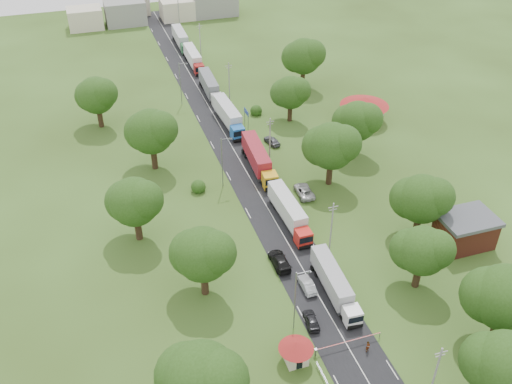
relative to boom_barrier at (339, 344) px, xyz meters
name	(u,v)px	position (x,y,z in m)	size (l,w,h in m)	color
ground	(280,230)	(1.36, 25.00, -0.89)	(260.00, 260.00, 0.00)	#2F4316
road	(244,167)	(1.36, 45.00, -0.89)	(8.00, 200.00, 0.04)	black
boom_barrier	(339,344)	(0.00, 0.00, 0.00)	(9.22, 0.35, 1.18)	slate
guard_booth	(296,349)	(-5.84, 0.00, 1.27)	(4.40, 4.40, 3.45)	beige
info_sign	(246,115)	(6.56, 60.00, 2.11)	(0.12, 3.10, 4.10)	slate
pole_0	(435,374)	(6.86, -10.00, 3.79)	(1.60, 0.24, 9.00)	gray
pole_1	(332,226)	(6.86, 18.00, 3.79)	(1.60, 0.24, 9.00)	gray
pole_2	(270,139)	(6.86, 46.00, 3.79)	(1.60, 0.24, 9.00)	gray
pole_3	(229,81)	(6.86, 74.00, 3.79)	(1.60, 0.24, 9.00)	gray
pole_4	(200,40)	(6.86, 102.00, 3.79)	(1.60, 0.24, 9.00)	gray
pole_5	(178,9)	(6.86, 130.00, 3.79)	(1.60, 0.24, 9.00)	gray
lamp_0	(296,298)	(-3.99, 5.00, 4.66)	(2.03, 0.22, 10.00)	slate
lamp_1	(223,160)	(-3.99, 40.00, 4.66)	(2.03, 0.22, 10.00)	slate
lamp_2	(181,82)	(-3.99, 75.00, 4.66)	(2.03, 0.22, 10.00)	slate
tree_0	(506,364)	(13.35, -12.84, 6.33)	(8.80, 8.80, 11.07)	#382616
tree_1	(505,297)	(19.34, -4.83, 6.96)	(9.60, 9.60, 12.05)	#382616
tree_2	(422,250)	(15.35, 7.14, 5.70)	(8.00, 8.00, 10.10)	#382616
tree_3	(422,198)	(21.35, 17.16, 6.33)	(8.80, 8.80, 11.07)	#382616
tree_4	(331,146)	(14.34, 35.17, 6.96)	(9.60, 9.60, 12.05)	#382616
tree_5	(357,121)	(23.35, 43.16, 6.33)	(8.80, 8.80, 11.07)	#382616
tree_6	(290,92)	(16.35, 60.14, 5.70)	(8.00, 8.00, 10.10)	#382616
tree_7	(303,56)	(25.34, 75.17, 6.96)	(9.60, 9.60, 12.05)	#382616
tree_9	(201,379)	(-18.66, -4.83, 6.96)	(9.60, 9.60, 12.05)	#382616
tree_10	(202,254)	(-13.65, 15.16, 6.33)	(8.80, 8.80, 11.07)	#382616
tree_11	(134,201)	(-20.65, 30.16, 6.33)	(8.80, 8.80, 11.07)	#382616
tree_12	(151,131)	(-14.66, 50.17, 6.96)	(9.60, 9.60, 12.05)	#382616
tree_13	(96,95)	(-22.65, 70.16, 6.33)	(8.80, 8.80, 11.07)	#382616
house_brick	(465,230)	(27.36, 13.00, 1.76)	(8.60, 6.60, 5.20)	maroon
house_cream	(364,105)	(31.36, 55.00, 2.75)	(10.08, 10.08, 5.80)	beige
distant_town	(160,9)	(2.04, 135.00, 2.60)	(52.00, 8.00, 8.00)	gray
truck_0	(334,283)	(3.50, 9.24, 1.10)	(2.88, 13.59, 3.75)	white
truck_1	(289,212)	(3.44, 26.63, 1.23)	(2.70, 14.44, 4.00)	red
truck_2	(258,159)	(3.72, 43.67, 1.39)	(3.43, 15.55, 4.29)	gold
truck_3	(229,116)	(3.26, 62.11, 1.36)	(3.14, 15.36, 4.25)	#1C5AA9
truck_4	(210,86)	(3.28, 78.13, 1.26)	(2.97, 14.68, 4.06)	#B5B5B5
truck_5	(193,58)	(3.53, 96.18, 1.22)	(2.55, 14.37, 3.98)	maroon
truck_6	(181,38)	(3.43, 111.31, 1.29)	(2.77, 14.83, 4.11)	#2B733D
car_lane_front	(311,320)	(-1.64, 5.00, -0.21)	(1.60, 3.99, 1.36)	black
car_lane_mid	(307,285)	(0.36, 11.34, -0.18)	(1.51, 4.34, 1.43)	#AEB2B7
car_lane_rear	(280,261)	(-1.64, 17.24, -0.08)	(2.28, 5.60, 1.63)	black
car_verge_near	(304,191)	(8.75, 33.11, -0.11)	(2.58, 5.60, 1.56)	#BEBEBE
car_verge_far	(272,141)	(9.36, 51.68, -0.15)	(1.76, 4.38, 1.49)	#515258
pedestrian_near	(368,347)	(3.36, -1.45, -0.04)	(0.62, 0.41, 1.71)	gray
pedestrian_booth	(298,348)	(-5.14, 1.11, -0.06)	(0.81, 0.63, 1.66)	gray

